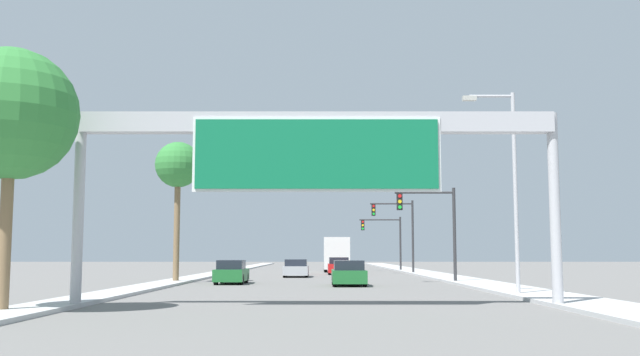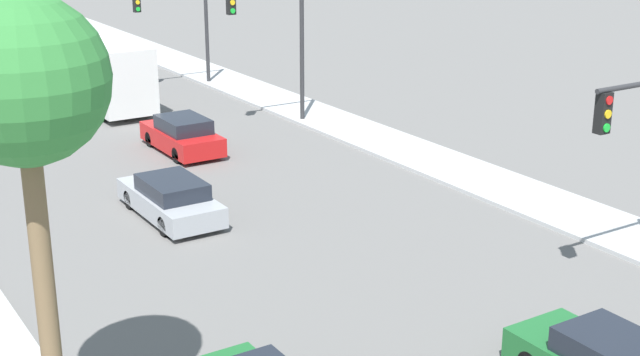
{
  "view_description": "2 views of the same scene",
  "coord_description": "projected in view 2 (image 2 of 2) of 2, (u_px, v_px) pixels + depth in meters",
  "views": [
    {
      "loc": [
        0.11,
        -6.46,
        1.84
      ],
      "look_at": [
        0.0,
        24.5,
        5.12
      ],
      "focal_mm": 40.0,
      "sensor_mm": 36.0,
      "label": 1
    },
    {
      "loc": [
        -12.45,
        23.6,
        10.4
      ],
      "look_at": [
        0.36,
        43.69,
        2.61
      ],
      "focal_mm": 50.0,
      "sensor_mm": 36.0,
      "label": 2
    }
  ],
  "objects": [
    {
      "name": "car_mid_right",
      "position": [
        182.0,
        135.0,
        36.58
      ],
      "size": [
        1.88,
        4.51,
        1.49
      ],
      "color": "red",
      "rests_on": "ground"
    },
    {
      "name": "car_near_right",
      "position": [
        171.0,
        199.0,
        29.29
      ],
      "size": [
        1.9,
        4.77,
        1.37
      ],
      "color": "#A5A8AD",
      "rests_on": "ground"
    },
    {
      "name": "traffic_light_mid_block",
      "position": [
        279.0,
        29.0,
        39.54
      ],
      "size": [
        3.94,
        0.32,
        6.62
      ],
      "color": "#2D2D30",
      "rests_on": "ground"
    },
    {
      "name": "sidewalk_right",
      "position": [
        299.0,
        109.0,
        43.6
      ],
      "size": [
        3.0,
        120.0,
        0.15
      ],
      "color": "#B7B7B7",
      "rests_on": "ground"
    },
    {
      "name": "palm_tree_background",
      "position": [
        24.0,
        89.0,
        14.52
      ],
      "size": [
        2.89,
        2.89,
        8.86
      ],
      "color": "brown",
      "rests_on": "ground"
    },
    {
      "name": "truck_box_primary",
      "position": [
        105.0,
        74.0,
        43.46
      ],
      "size": [
        2.47,
        8.13,
        3.39
      ],
      "color": "navy",
      "rests_on": "ground"
    },
    {
      "name": "traffic_light_far_intersection",
      "position": [
        182.0,
        17.0,
        47.59
      ],
      "size": [
        4.36,
        0.32,
        5.63
      ],
      "color": "#2D2D30",
      "rests_on": "ground"
    }
  ]
}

